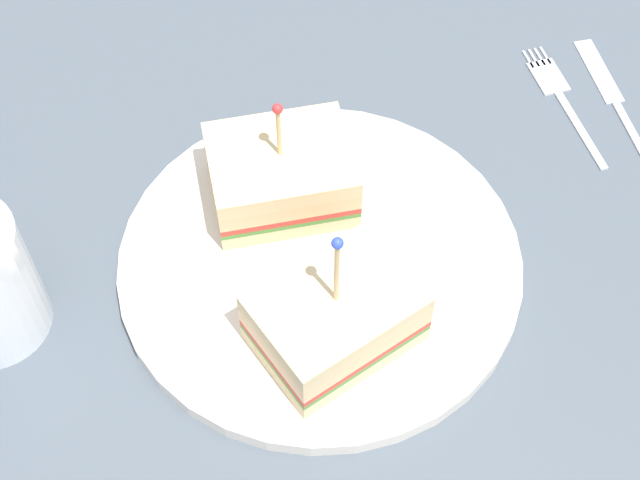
{
  "coord_description": "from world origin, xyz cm",
  "views": [
    {
      "loc": [
        23.71,
        25.63,
        53.09
      ],
      "look_at": [
        0.0,
        0.0,
        3.19
      ],
      "focal_mm": 52.58,
      "sensor_mm": 36.0,
      "label": 1
    }
  ],
  "objects_px": {
    "sandwich_half_front": "(281,175)",
    "knife": "(608,88)",
    "plate": "(320,262)",
    "fork": "(558,91)",
    "sandwich_half_back": "(335,318)"
  },
  "relations": [
    {
      "from": "fork",
      "to": "knife",
      "type": "xyz_separation_m",
      "value": [
        -0.03,
        0.02,
        0.0
      ]
    },
    {
      "from": "sandwich_half_front",
      "to": "fork",
      "type": "relative_size",
      "value": 0.99
    },
    {
      "from": "plate",
      "to": "knife",
      "type": "relative_size",
      "value": 2.4
    },
    {
      "from": "fork",
      "to": "knife",
      "type": "bearing_deg",
      "value": 142.77
    },
    {
      "from": "fork",
      "to": "knife",
      "type": "relative_size",
      "value": 1.08
    },
    {
      "from": "knife",
      "to": "sandwich_half_front",
      "type": "bearing_deg",
      "value": -18.31
    },
    {
      "from": "plate",
      "to": "sandwich_half_back",
      "type": "xyz_separation_m",
      "value": [
        0.03,
        0.05,
        0.03
      ]
    },
    {
      "from": "sandwich_half_front",
      "to": "sandwich_half_back",
      "type": "height_order",
      "value": "sandwich_half_back"
    },
    {
      "from": "sandwich_half_front",
      "to": "knife",
      "type": "distance_m",
      "value": 0.28
    },
    {
      "from": "fork",
      "to": "sandwich_half_back",
      "type": "bearing_deg",
      "value": 9.05
    },
    {
      "from": "plate",
      "to": "knife",
      "type": "distance_m",
      "value": 0.28
    },
    {
      "from": "sandwich_half_front",
      "to": "knife",
      "type": "relative_size",
      "value": 1.07
    },
    {
      "from": "plate",
      "to": "sandwich_half_front",
      "type": "height_order",
      "value": "sandwich_half_front"
    },
    {
      "from": "plate",
      "to": "sandwich_half_front",
      "type": "xyz_separation_m",
      "value": [
        -0.02,
        -0.06,
        0.03
      ]
    },
    {
      "from": "sandwich_half_back",
      "to": "fork",
      "type": "relative_size",
      "value": 0.89
    }
  ]
}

